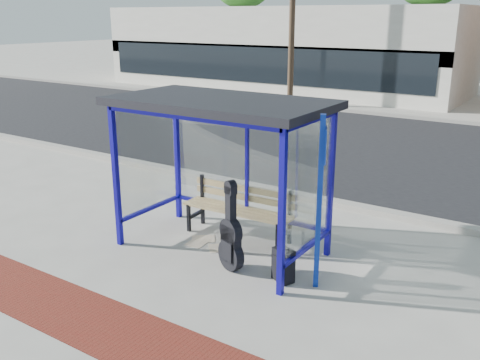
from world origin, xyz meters
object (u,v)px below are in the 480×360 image
Objects in this scene: guitar_bag at (231,240)px; backpack at (284,267)px; bench at (240,207)px; suitcase at (283,265)px.

guitar_bag is 0.86m from backpack.
bench is 1.27m from guitar_bag.
backpack is at bearing -36.46° from bench.
bench is at bearing 137.41° from guitar_bag.
suitcase is at bearing 27.00° from guitar_bag.
suitcase is 0.14m from backpack.
guitar_bag is at bearing -64.63° from bench.
bench is 1.68m from backpack.
suitcase is at bearing -81.35° from backpack.
guitar_bag reaches higher than suitcase.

